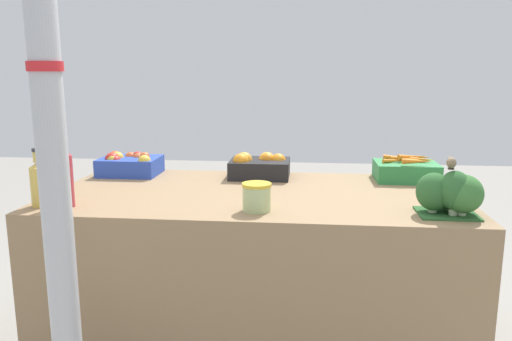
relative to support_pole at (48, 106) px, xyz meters
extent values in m
cube|color=#937551|center=(0.56, 0.76, -0.82)|extent=(1.85, 0.94, 0.77)
cylinder|color=#B7BABF|center=(0.00, 0.00, 0.00)|extent=(0.10, 0.10, 2.41)
cylinder|color=red|center=(0.00, 0.00, 0.12)|extent=(0.11, 0.11, 0.03)
cube|color=#2847B7|center=(-0.15, 1.09, -0.39)|extent=(0.31, 0.24, 0.09)
sphere|color=#BC562D|center=(-0.12, 1.12, -0.36)|extent=(0.06, 0.06, 0.06)
sphere|color=gold|center=(-0.05, 1.01, -0.35)|extent=(0.07, 0.07, 0.07)
sphere|color=red|center=(-0.23, 1.05, -0.35)|extent=(0.08, 0.08, 0.08)
sphere|color=#BC562D|center=(-0.09, 1.13, -0.35)|extent=(0.06, 0.06, 0.06)
sphere|color=gold|center=(-0.23, 1.04, -0.35)|extent=(0.06, 0.06, 0.06)
sphere|color=red|center=(-0.22, 1.04, -0.36)|extent=(0.07, 0.07, 0.07)
sphere|color=gold|center=(-0.22, 1.09, -0.35)|extent=(0.07, 0.07, 0.07)
sphere|color=#BC562D|center=(-0.24, 1.11, -0.36)|extent=(0.08, 0.08, 0.08)
sphere|color=#BC562D|center=(-0.17, 1.14, -0.36)|extent=(0.06, 0.06, 0.06)
sphere|color=red|center=(-0.13, 1.15, -0.35)|extent=(0.06, 0.06, 0.06)
cube|color=black|center=(0.54, 1.09, -0.39)|extent=(0.31, 0.24, 0.09)
sphere|color=orange|center=(0.45, 1.04, -0.35)|extent=(0.08, 0.08, 0.08)
sphere|color=orange|center=(0.46, 1.08, -0.35)|extent=(0.08, 0.08, 0.08)
sphere|color=orange|center=(0.58, 1.11, -0.35)|extent=(0.07, 0.07, 0.07)
sphere|color=orange|center=(0.58, 1.12, -0.36)|extent=(0.09, 0.09, 0.09)
sphere|color=orange|center=(0.64, 1.13, -0.36)|extent=(0.08, 0.08, 0.08)
sphere|color=orange|center=(0.57, 1.13, -0.35)|extent=(0.08, 0.08, 0.08)
sphere|color=orange|center=(0.64, 1.11, -0.36)|extent=(0.08, 0.08, 0.08)
cube|color=#2D8442|center=(1.29, 1.09, -0.39)|extent=(0.31, 0.24, 0.09)
cone|color=orange|center=(1.29, 1.14, -0.34)|extent=(0.15, 0.07, 0.03)
cone|color=orange|center=(1.24, 1.08, -0.34)|extent=(0.14, 0.06, 0.02)
cone|color=orange|center=(1.32, 1.00, -0.33)|extent=(0.15, 0.04, 0.03)
cone|color=orange|center=(1.26, 1.17, -0.34)|extent=(0.14, 0.05, 0.02)
cone|color=orange|center=(1.36, 1.10, -0.33)|extent=(0.14, 0.05, 0.03)
cone|color=orange|center=(1.35, 1.09, -0.34)|extent=(0.16, 0.08, 0.03)
cone|color=orange|center=(1.26, 1.16, -0.33)|extent=(0.14, 0.04, 0.03)
cone|color=orange|center=(1.32, 1.12, -0.34)|extent=(0.15, 0.07, 0.03)
cone|color=orange|center=(1.35, 1.16, -0.33)|extent=(0.16, 0.06, 0.03)
cone|color=orange|center=(1.32, 1.11, -0.32)|extent=(0.16, 0.08, 0.03)
cube|color=#2D602D|center=(1.33, 0.47, -0.44)|extent=(0.22, 0.18, 0.01)
ellipsoid|color=#427F3D|center=(1.40, 0.48, -0.35)|extent=(0.11, 0.11, 0.12)
cylinder|color=#B2C693|center=(1.40, 0.48, -0.42)|extent=(0.03, 0.03, 0.02)
ellipsoid|color=#2D602D|center=(1.34, 0.44, -0.34)|extent=(0.12, 0.12, 0.15)
cylinder|color=#B2C693|center=(1.34, 0.44, -0.42)|extent=(0.03, 0.03, 0.02)
ellipsoid|color=#2D602D|center=(1.27, 0.47, -0.35)|extent=(0.13, 0.13, 0.15)
cylinder|color=#B2C693|center=(1.27, 0.47, -0.42)|extent=(0.03, 0.03, 0.02)
ellipsoid|color=#387033|center=(1.37, 0.44, -0.35)|extent=(0.15, 0.15, 0.15)
cylinder|color=#B2C693|center=(1.37, 0.44, -0.42)|extent=(0.03, 0.03, 0.02)
ellipsoid|color=#387033|center=(1.35, 0.51, -0.37)|extent=(0.14, 0.14, 0.13)
cylinder|color=#B2C693|center=(1.35, 0.51, -0.42)|extent=(0.03, 0.03, 0.02)
cylinder|color=gold|center=(-0.30, 0.43, -0.36)|extent=(0.07, 0.07, 0.16)
cone|color=gold|center=(-0.30, 0.43, -0.27)|extent=(0.07, 0.07, 0.02)
cylinder|color=gold|center=(-0.30, 0.43, -0.23)|extent=(0.03, 0.03, 0.04)
cylinder|color=#2D2D33|center=(-0.30, 0.43, -0.21)|extent=(0.04, 0.04, 0.01)
cylinder|color=#B2333D|center=(-0.19, 0.43, -0.33)|extent=(0.07, 0.07, 0.21)
cone|color=#B2333D|center=(-0.19, 0.43, -0.22)|extent=(0.07, 0.07, 0.02)
cylinder|color=#B2333D|center=(-0.19, 0.43, -0.19)|extent=(0.03, 0.03, 0.04)
cylinder|color=gold|center=(-0.19, 0.43, -0.17)|extent=(0.04, 0.04, 0.01)
cylinder|color=#B2C684|center=(0.59, 0.45, -0.39)|extent=(0.11, 0.11, 0.10)
cylinder|color=gold|center=(0.59, 0.45, -0.33)|extent=(0.12, 0.12, 0.01)
cube|color=#4C3D2D|center=(1.33, 0.46, -0.26)|extent=(0.02, 0.02, 0.01)
ellipsoid|color=#7A664C|center=(1.33, 0.46, -0.23)|extent=(0.05, 0.08, 0.04)
sphere|color=#897556|center=(1.32, 0.42, -0.22)|extent=(0.03, 0.03, 0.03)
cone|color=#4C3D28|center=(1.32, 0.41, -0.22)|extent=(0.01, 0.02, 0.01)
cube|color=#7A664C|center=(1.34, 0.52, -0.23)|extent=(0.02, 0.04, 0.01)
camera|label=1|loc=(0.78, -1.45, 0.10)|focal=35.00mm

